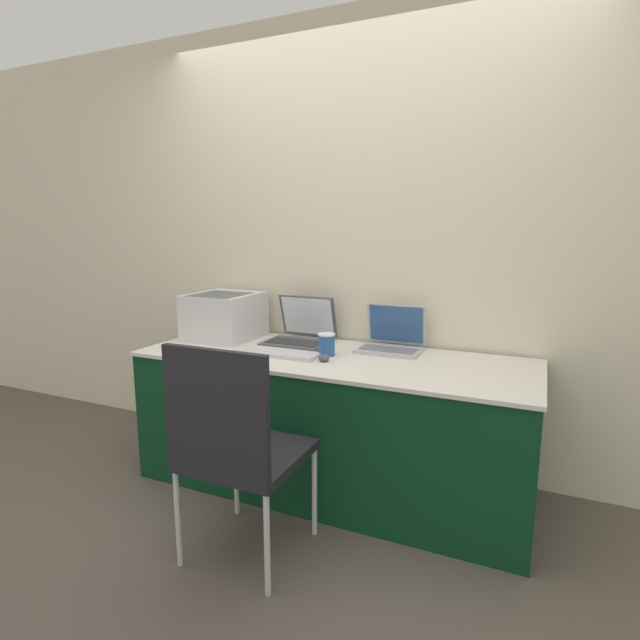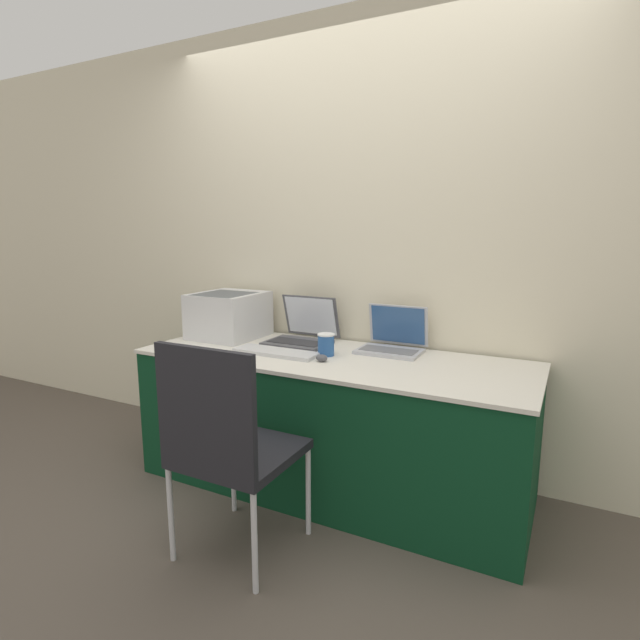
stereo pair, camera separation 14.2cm
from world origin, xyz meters
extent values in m
plane|color=brown|center=(0.00, 0.00, 0.00)|extent=(14.00, 14.00, 0.00)
cube|color=beige|center=(0.00, 0.80, 1.30)|extent=(8.00, 0.05, 2.60)
cube|color=#0C381E|center=(0.00, 0.37, 0.36)|extent=(2.06, 0.74, 0.71)
cube|color=silver|center=(0.00, 0.37, 0.72)|extent=(2.08, 0.76, 0.02)
cube|color=silver|center=(-0.77, 0.51, 0.87)|extent=(0.38, 0.41, 0.27)
cube|color=#51565B|center=(-0.77, 0.47, 0.98)|extent=(0.31, 0.32, 0.05)
cube|color=#4C4C51|center=(-0.29, 0.51, 0.74)|extent=(0.36, 0.26, 0.02)
cube|color=#2D2D30|center=(-0.29, 0.50, 0.75)|extent=(0.32, 0.14, 0.00)
cube|color=#4C4C51|center=(-0.29, 0.68, 0.88)|extent=(0.36, 0.08, 0.25)
cube|color=silver|center=(-0.29, 0.68, 0.88)|extent=(0.32, 0.07, 0.23)
cube|color=#B7B7BC|center=(0.25, 0.57, 0.74)|extent=(0.34, 0.23, 0.02)
cube|color=slate|center=(0.25, 0.56, 0.75)|extent=(0.30, 0.13, 0.00)
cube|color=#B7B7BC|center=(0.25, 0.71, 0.86)|extent=(0.34, 0.05, 0.23)
cube|color=#2D5184|center=(0.25, 0.70, 0.87)|extent=(0.30, 0.04, 0.21)
cube|color=silver|center=(-0.28, 0.27, 0.74)|extent=(0.47, 0.15, 0.02)
cylinder|color=#285699|center=(-0.03, 0.37, 0.79)|extent=(0.09, 0.09, 0.11)
cylinder|color=white|center=(-0.03, 0.37, 0.85)|extent=(0.09, 0.09, 0.01)
ellipsoid|color=#4C4C51|center=(0.01, 0.25, 0.75)|extent=(0.06, 0.05, 0.04)
cube|color=black|center=(-0.11, -0.30, 0.44)|extent=(0.46, 0.47, 0.04)
cube|color=black|center=(-0.11, -0.52, 0.71)|extent=(0.46, 0.03, 0.49)
cylinder|color=silver|center=(-0.32, -0.09, 0.21)|extent=(0.02, 0.02, 0.42)
cylinder|color=silver|center=(0.11, -0.09, 0.21)|extent=(0.02, 0.02, 0.42)
cylinder|color=silver|center=(-0.32, -0.51, 0.21)|extent=(0.02, 0.02, 0.42)
cylinder|color=silver|center=(0.11, -0.51, 0.21)|extent=(0.02, 0.02, 0.42)
camera|label=1|loc=(0.99, -1.99, 1.40)|focal=28.00mm
camera|label=2|loc=(1.12, -1.93, 1.40)|focal=28.00mm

